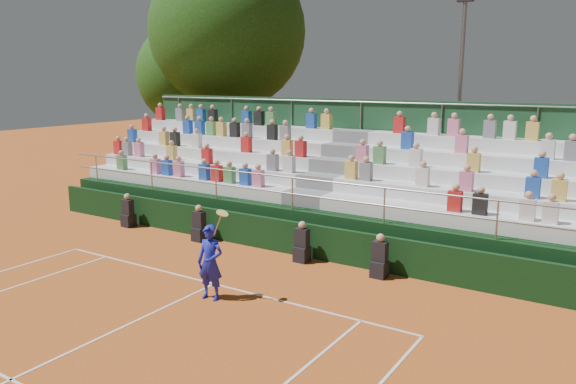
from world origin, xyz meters
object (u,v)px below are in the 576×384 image
Objects in this scene: tennis_player at (210,262)px; tree_west at (190,75)px; tree_east at (227,32)px; floodlight_mast at (460,86)px.

tennis_player is 18.68m from tree_west.
tree_west is at bearing 133.27° from tennis_player.
floodlight_mast is at bearing -0.96° from tree_east.
tree_east is at bearing 179.04° from floodlight_mast.
tree_east reaches higher than tree_west.
tree_west is at bearing 177.85° from tree_east.
tree_west is 0.97× the size of floodlight_mast.
tennis_player is at bearing -46.73° from tree_west.
tree_west is (-12.45, 13.22, 4.40)m from tennis_player.
tree_east is 12.02m from floodlight_mast.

